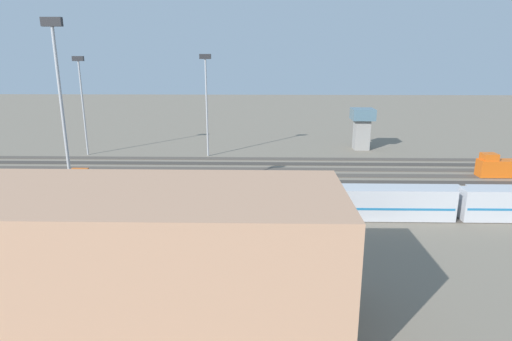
# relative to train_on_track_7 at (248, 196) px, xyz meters

# --- Properties ---
(ground_plane) EXTENTS (400.00, 400.00, 0.00)m
(ground_plane) POSITION_rel_train_on_track_7_xyz_m (4.45, -15.00, -2.00)
(ground_plane) COLOR #756B5B
(track_bed_0) EXTENTS (140.00, 2.80, 0.12)m
(track_bed_0) POSITION_rel_train_on_track_7_xyz_m (4.45, -35.00, -1.94)
(track_bed_0) COLOR #4C443D
(track_bed_0) RESTS_ON ground_plane
(track_bed_1) EXTENTS (140.00, 2.80, 0.12)m
(track_bed_1) POSITION_rel_train_on_track_7_xyz_m (4.45, -30.00, -1.94)
(track_bed_1) COLOR #3D3833
(track_bed_1) RESTS_ON ground_plane
(track_bed_2) EXTENTS (140.00, 2.80, 0.12)m
(track_bed_2) POSITION_rel_train_on_track_7_xyz_m (4.45, -25.00, -1.94)
(track_bed_2) COLOR #4C443D
(track_bed_2) RESTS_ON ground_plane
(track_bed_3) EXTENTS (140.00, 2.80, 0.12)m
(track_bed_3) POSITION_rel_train_on_track_7_xyz_m (4.45, -20.00, -1.94)
(track_bed_3) COLOR #4C443D
(track_bed_3) RESTS_ON ground_plane
(track_bed_4) EXTENTS (140.00, 2.80, 0.12)m
(track_bed_4) POSITION_rel_train_on_track_7_xyz_m (4.45, -15.00, -1.94)
(track_bed_4) COLOR #3D3833
(track_bed_4) RESTS_ON ground_plane
(track_bed_5) EXTENTS (140.00, 2.80, 0.12)m
(track_bed_5) POSITION_rel_train_on_track_7_xyz_m (4.45, -10.00, -1.94)
(track_bed_5) COLOR #3D3833
(track_bed_5) RESTS_ON ground_plane
(track_bed_6) EXTENTS (140.00, 2.80, 0.12)m
(track_bed_6) POSITION_rel_train_on_track_7_xyz_m (4.45, -5.00, -1.94)
(track_bed_6) COLOR #4C443D
(track_bed_6) RESTS_ON ground_plane
(track_bed_7) EXTENTS (140.00, 2.80, 0.12)m
(track_bed_7) POSITION_rel_train_on_track_7_xyz_m (4.45, 0.00, -1.94)
(track_bed_7) COLOR #4C443D
(track_bed_7) RESTS_ON ground_plane
(track_bed_8) EXTENTS (140.00, 2.80, 0.12)m
(track_bed_8) POSITION_rel_train_on_track_7_xyz_m (4.45, 5.00, -1.94)
(track_bed_8) COLOR #4C443D
(track_bed_8) RESTS_ON ground_plane
(train_on_track_7) EXTENTS (119.80, 3.06, 3.80)m
(train_on_track_7) POSITION_rel_train_on_track_7_xyz_m (0.00, 0.00, 0.00)
(train_on_track_7) COLOR #B7BABF
(train_on_track_7) RESTS_ON ground_plane
(train_on_track_3) EXTENTS (10.00, 3.00, 5.00)m
(train_on_track_3) POSITION_rel_train_on_track_7_xyz_m (-52.86, -20.00, 0.16)
(train_on_track_3) COLOR #D85914
(train_on_track_3) RESTS_ON ground_plane
(train_on_track_6) EXTENTS (10.00, 3.00, 5.00)m
(train_on_track_6) POSITION_rel_train_on_track_7_xyz_m (28.31, -5.00, 0.16)
(train_on_track_6) COLOR #D85914
(train_on_track_6) RESTS_ON ground_plane
(train_on_track_8) EXTENTS (119.80, 3.06, 5.00)m
(train_on_track_8) POSITION_rel_train_on_track_7_xyz_m (3.39, 5.00, 0.61)
(train_on_track_8) COLOR #B7BABF
(train_on_track_8) RESTS_ON ground_plane
(light_mast_0) EXTENTS (2.80, 0.70, 25.38)m
(light_mast_0) POSITION_rel_train_on_track_7_xyz_m (11.86, -38.15, 14.34)
(light_mast_0) COLOR #9EA0A5
(light_mast_0) RESTS_ON ground_plane
(light_mast_1) EXTENTS (2.80, 0.70, 30.00)m
(light_mast_1) POSITION_rel_train_on_track_7_xyz_m (25.89, 8.82, 16.85)
(light_mast_1) COLOR #9EA0A5
(light_mast_1) RESTS_ON ground_plane
(light_mast_2) EXTENTS (2.80, 0.70, 24.88)m
(light_mast_2) POSITION_rel_train_on_track_7_xyz_m (43.41, -38.89, 14.06)
(light_mast_2) COLOR #9EA0A5
(light_mast_2) RESTS_ON ground_plane
(maintenance_shed) EXTENTS (42.18, 14.75, 13.36)m
(maintenance_shed) POSITION_rel_train_on_track_7_xyz_m (11.01, 32.47, 4.68)
(maintenance_shed) COLOR tan
(maintenance_shed) RESTS_ON ground_plane
(control_tower) EXTENTS (6.00, 6.00, 11.17)m
(control_tower) POSITION_rel_train_on_track_7_xyz_m (-29.20, -47.34, 4.62)
(control_tower) COLOR gray
(control_tower) RESTS_ON ground_plane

